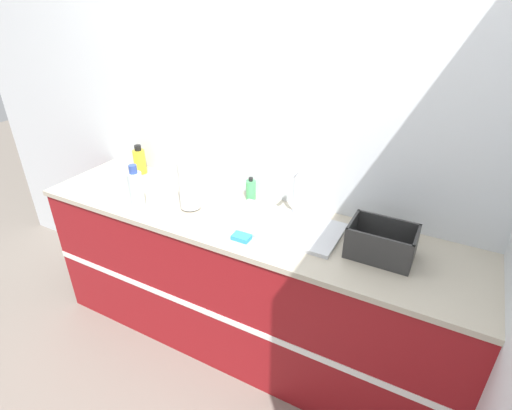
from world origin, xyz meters
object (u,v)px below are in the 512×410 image
bottle_clear (136,189)px  soap_dispenser (251,189)px  sink (284,224)px  paper_towel_roll (189,185)px  bottle_yellow (140,161)px  dish_rack (381,244)px

bottle_clear → soap_dispenser: bearing=37.9°
sink → paper_towel_roll: (-0.55, -0.07, 0.13)m
bottle_yellow → soap_dispenser: 0.84m
sink → dish_rack: 0.50m
soap_dispenser → paper_towel_roll: bearing=-133.2°
paper_towel_roll → sink: bearing=6.8°
sink → soap_dispenser: 0.36m
paper_towel_roll → soap_dispenser: (0.24, 0.26, -0.08)m
dish_rack → bottle_clear: (-1.31, -0.19, 0.05)m
bottle_clear → bottle_yellow: 0.50m
bottle_yellow → soap_dispenser: bottle_yellow is taller
paper_towel_roll → bottle_clear: 0.30m
sink → bottle_clear: size_ratio=2.29×
sink → soap_dispenser: sink is taller
dish_rack → bottle_yellow: bottle_yellow is taller
paper_towel_roll → dish_rack: (1.05, 0.05, -0.08)m
dish_rack → bottle_yellow: 1.65m
bottle_clear → bottle_yellow: bearing=130.9°
sink → bottle_yellow: (-1.14, 0.17, 0.07)m
dish_rack → bottle_yellow: (-1.64, 0.19, 0.02)m
bottle_yellow → soap_dispenser: bearing=1.5°
bottle_clear → bottle_yellow: size_ratio=1.34×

